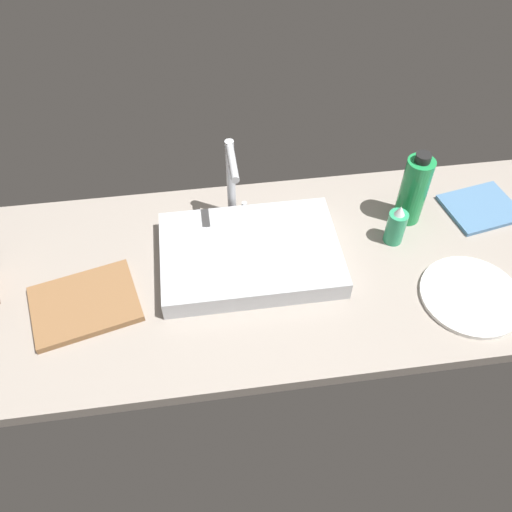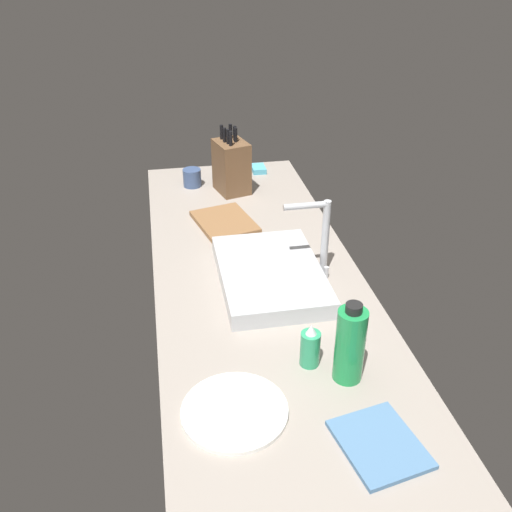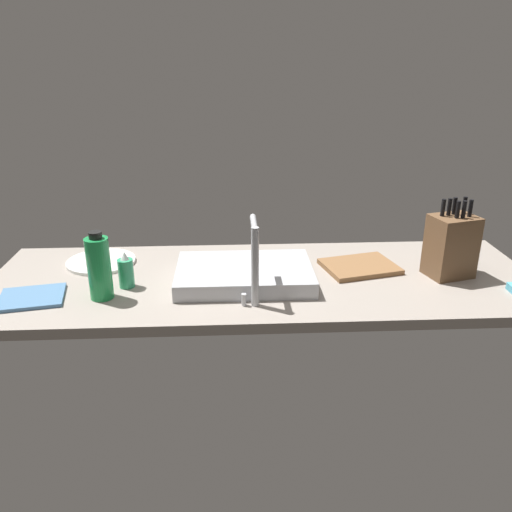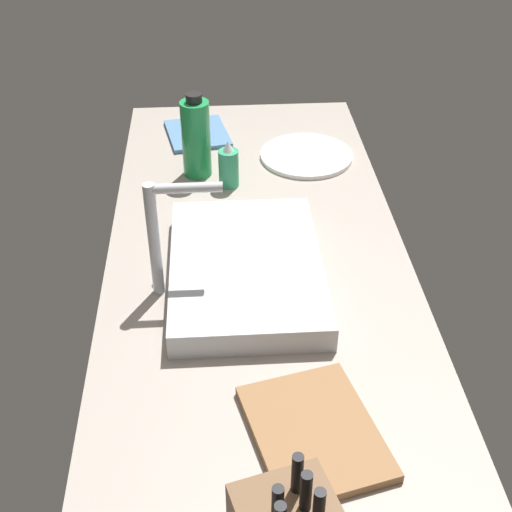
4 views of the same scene
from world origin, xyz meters
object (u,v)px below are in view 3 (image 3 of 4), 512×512
object	(u,v)px
water_bottle	(99,268)
coffee_mug	(453,249)
knife_block	(451,246)
dish_towel	(32,298)
dinner_plate	(101,262)
sink_basin	(244,274)
cutting_board	(360,267)
faucet	(254,257)
soap_bottle	(126,272)

from	to	relation	value
water_bottle	coffee_mug	distance (cm)	130.44
knife_block	dish_towel	distance (cm)	142.15
water_bottle	dinner_plate	bearing A→B (deg)	-76.78
sink_basin	dish_towel	distance (cm)	69.65
cutting_board	water_bottle	world-z (taller)	water_bottle
cutting_board	coffee_mug	size ratio (longest dim) A/B	3.26
knife_block	coffee_mug	xyz separation A→B (cm)	(-8.42, -16.15, -7.39)
coffee_mug	sink_basin	bearing A→B (deg)	12.47
sink_basin	dish_towel	xyz separation A→B (cm)	(68.83, 10.42, -2.15)
dish_towel	water_bottle	bearing A→B (deg)	-179.69
coffee_mug	knife_block	bearing A→B (deg)	62.45
faucet	dish_towel	world-z (taller)	faucet
dinner_plate	cutting_board	bearing A→B (deg)	173.69
soap_bottle	coffee_mug	xyz separation A→B (cm)	(-120.64, -20.11, -1.60)
knife_block	dinner_plate	distance (cm)	127.48
dinner_plate	dish_towel	xyz separation A→B (cm)	(15.45, 29.97, 0.00)
sink_basin	faucet	xyz separation A→B (cm)	(-2.61, 16.53, 12.69)
soap_bottle	water_bottle	world-z (taller)	water_bottle
sink_basin	soap_bottle	world-z (taller)	soap_bottle
knife_block	coffee_mug	bearing A→B (deg)	-132.86
faucet	soap_bottle	world-z (taller)	faucet
dish_towel	dinner_plate	bearing A→B (deg)	-117.27
dinner_plate	coffee_mug	xyz separation A→B (cm)	(-134.20, 1.69, 3.22)
faucet	cutting_board	distance (cm)	49.55
dish_towel	sink_basin	bearing A→B (deg)	-171.40
sink_basin	water_bottle	world-z (taller)	water_bottle
faucet	soap_bottle	bearing A→B (deg)	-18.61
knife_block	dish_towel	bearing A→B (deg)	-10.40
dish_towel	coffee_mug	size ratio (longest dim) A/B	2.54
soap_bottle	water_bottle	size ratio (longest dim) A/B	0.56
dish_towel	cutting_board	bearing A→B (deg)	-170.14
sink_basin	water_bottle	size ratio (longest dim) A/B	2.07
dinner_plate	dish_towel	distance (cm)	33.72
sink_basin	cutting_board	bearing A→B (deg)	-168.12
cutting_board	soap_bottle	size ratio (longest dim) A/B	2.02
sink_basin	soap_bottle	distance (cm)	39.97
sink_basin	coffee_mug	bearing A→B (deg)	-167.53
sink_basin	dinner_plate	size ratio (longest dim) A/B	1.83
sink_basin	cutting_board	distance (cm)	43.51
sink_basin	coffee_mug	size ratio (longest dim) A/B	5.96
soap_bottle	dinner_plate	size ratio (longest dim) A/B	0.50
faucet	knife_block	size ratio (longest dim) A/B	0.93
sink_basin	knife_block	size ratio (longest dim) A/B	1.67
water_bottle	coffee_mug	bearing A→B (deg)	-167.52
knife_block	dish_towel	xyz separation A→B (cm)	(141.23, 12.14, -10.61)
cutting_board	water_bottle	bearing A→B (deg)	12.21
cutting_board	coffee_mug	world-z (taller)	coffee_mug
sink_basin	knife_block	xyz separation A→B (cm)	(-72.40, -1.72, 8.46)
soap_bottle	dish_towel	world-z (taller)	soap_bottle
faucet	knife_block	bearing A→B (deg)	-165.35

